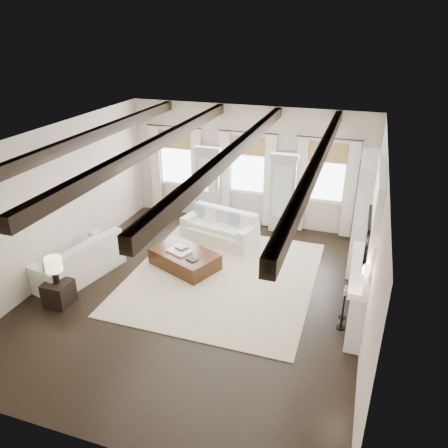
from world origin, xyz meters
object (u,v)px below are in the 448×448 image
(ottoman, at_px, (185,259))
(side_table_front, at_px, (59,293))
(sofa_back, at_px, (221,229))
(side_table_back, at_px, (206,210))
(sofa_left, at_px, (79,262))

(ottoman, distance_m, side_table_front, 2.76)
(side_table_front, bearing_deg, sofa_back, 59.01)
(sofa_back, distance_m, side_table_front, 4.20)
(sofa_back, distance_m, ottoman, 1.55)
(side_table_back, bearing_deg, sofa_back, -53.00)
(ottoman, xyz_separation_m, side_table_back, (-0.45, 2.57, 0.12))
(sofa_left, relative_size, side_table_front, 4.47)
(ottoman, bearing_deg, sofa_left, -128.21)
(sofa_left, height_order, side_table_back, sofa_left)
(sofa_left, height_order, ottoman, sofa_left)
(sofa_back, bearing_deg, ottoman, -103.36)
(side_table_front, bearing_deg, ottoman, 49.27)
(side_table_front, bearing_deg, sofa_left, 102.14)
(sofa_left, relative_size, side_table_back, 3.51)
(ottoman, bearing_deg, side_table_front, -107.46)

